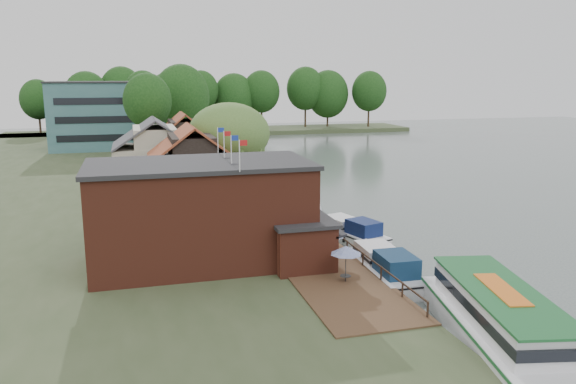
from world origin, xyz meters
TOP-DOWN VIEW (x-y plane):
  - ground at (0.00, 0.00)m, footprint 260.00×260.00m
  - land_bank at (-30.00, 35.00)m, footprint 50.00×140.00m
  - quay_deck at (-8.00, 10.00)m, footprint 6.00×50.00m
  - quay_rail at (-5.30, 10.50)m, footprint 0.20×49.00m
  - pub at (-14.00, -1.00)m, footprint 20.00×11.00m
  - hotel_block at (-22.00, 70.00)m, footprint 25.40×12.40m
  - cottage_a at (-15.00, 14.00)m, footprint 8.60×7.60m
  - cottage_b at (-18.00, 24.00)m, footprint 9.60×8.60m
  - cottage_c at (-14.00, 33.00)m, footprint 7.60×7.60m
  - willow at (-10.50, 19.00)m, footprint 8.60×8.60m
  - umbrella_0 at (-7.63, -7.64)m, footprint 2.02×2.02m
  - umbrella_1 at (-7.27, -3.52)m, footprint 2.12×2.12m
  - umbrella_2 at (-7.83, -0.08)m, footprint 2.35×2.35m
  - umbrella_3 at (-6.94, 2.81)m, footprint 2.36×2.36m
  - umbrella_4 at (-7.34, 5.36)m, footprint 2.38×2.38m
  - umbrella_5 at (-7.67, 7.95)m, footprint 2.06×2.06m
  - cruiser_0 at (-3.78, -5.34)m, footprint 3.62×10.15m
  - cruiser_1 at (-2.48, 4.23)m, footprint 5.38×9.57m
  - cruiser_2 at (-3.23, 14.03)m, footprint 5.21×9.48m
  - cruiser_3 at (-2.39, 23.99)m, footprint 4.96×9.99m
  - cruiser_4 at (-2.04, 34.93)m, footprint 5.61×10.33m
  - tour_boat at (-2.58, -17.01)m, footprint 7.40×15.88m
  - swan at (-4.50, -12.37)m, footprint 0.44×0.44m
  - bank_tree_0 at (-18.06, 41.65)m, footprint 6.67×6.67m
  - bank_tree_1 at (-12.64, 50.05)m, footprint 8.75×8.75m
  - bank_tree_2 at (-11.15, 58.84)m, footprint 7.18×7.18m
  - bank_tree_3 at (-17.51, 78.85)m, footprint 7.35×7.35m
  - bank_tree_4 at (-17.61, 84.55)m, footprint 7.66×7.66m
  - bank_tree_5 at (-17.56, 92.22)m, footprint 8.13×8.13m

SIDE VIEW (x-z plane):
  - ground at x=0.00m, z-range 0.00..0.00m
  - swan at x=-4.50m, z-range 0.00..0.44m
  - land_bank at x=-30.00m, z-range 0.00..1.00m
  - quay_deck at x=-8.00m, z-range 1.00..1.10m
  - cruiser_2 at x=-3.23m, z-range 0.00..2.15m
  - cruiser_1 at x=-2.48m, z-range 0.00..2.18m
  - cruiser_3 at x=-2.39m, z-range 0.00..2.30m
  - cruiser_4 at x=-2.04m, z-range 0.00..2.39m
  - cruiser_0 at x=-3.78m, z-range 0.00..2.44m
  - quay_rail at x=-5.30m, z-range 1.00..2.00m
  - tour_boat at x=-2.58m, z-range 0.00..3.35m
  - umbrella_0 at x=-7.63m, z-range 1.10..3.48m
  - umbrella_1 at x=-7.27m, z-range 1.10..3.48m
  - umbrella_2 at x=-7.83m, z-range 1.10..3.48m
  - umbrella_3 at x=-6.94m, z-range 1.10..3.48m
  - umbrella_4 at x=-7.34m, z-range 1.10..3.48m
  - umbrella_5 at x=-7.67m, z-range 1.10..3.48m
  - pub at x=-14.00m, z-range 1.00..8.30m
  - cottage_a at x=-15.00m, z-range 1.00..9.50m
  - cottage_b at x=-18.00m, z-range 1.00..9.50m
  - cottage_c at x=-14.00m, z-range 1.00..9.50m
  - willow at x=-10.50m, z-range 1.00..11.43m
  - hotel_block at x=-22.00m, z-range 1.00..13.30m
  - bank_tree_2 at x=-11.15m, z-range 1.00..13.40m
  - bank_tree_5 at x=-17.56m, z-range 1.00..13.56m
  - bank_tree_3 at x=-17.51m, z-range 1.00..14.26m
  - bank_tree_0 at x=-18.06m, z-range 1.00..14.62m
  - bank_tree_4 at x=-17.61m, z-range 1.00..15.42m
  - bank_tree_1 at x=-12.64m, z-range 1.00..16.02m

